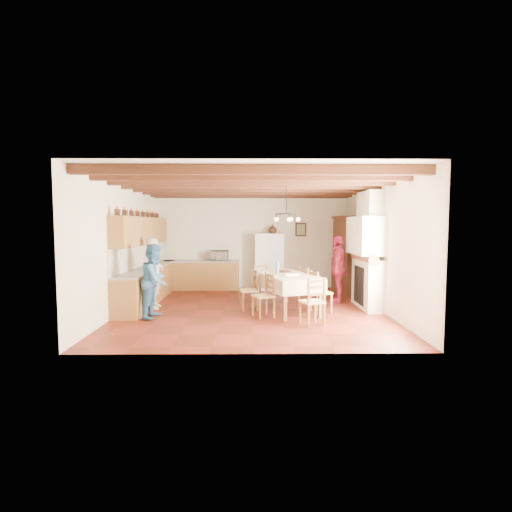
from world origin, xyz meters
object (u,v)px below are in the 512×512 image
Objects in this scene: chair_left_near at (263,295)px; person_woman_blue at (155,281)px; chair_right_near at (321,292)px; chair_right_far at (309,286)px; refrigerator at (269,261)px; person_woman_red at (338,269)px; chair_left_far at (249,289)px; person_man at (155,273)px; chair_end_far at (264,283)px; chair_end_near at (312,301)px; hutch at (347,255)px; microwave at (220,256)px; dining_table at (286,278)px.

chair_left_near is 0.60× the size of person_woman_blue.
chair_right_near and chair_right_far have the same top height.
person_woman_red is (1.69, -2.06, 0.00)m from refrigerator.
chair_right_far is at bearing -67.76° from refrigerator.
refrigerator is 1.81× the size of chair_left_far.
person_man is at bearing -107.19° from chair_left_far.
chair_right_far is 3.76m from person_woman_blue.
chair_right_near and chair_end_far have the same top height.
refrigerator is 1.81× the size of chair_end_near.
chair_end_near is (0.66, -4.38, -0.39)m from refrigerator.
chair_end_near is (-1.54, -3.50, -0.65)m from hutch.
refrigerator is 1.81× the size of chair_left_near.
chair_left_near is 2.36m from person_woman_blue.
chair_end_far is at bearing -44.95° from person_woman_blue.
chair_end_far is 2.98m from person_woman_blue.
chair_end_far is 0.57× the size of person_man.
chair_end_far is (-1.28, 1.29, 0.00)m from chair_right_near.
person_man is 0.98× the size of person_woman_red.
person_woman_red reaches higher than person_man.
hutch is 5.43m from person_man.
person_woman_blue is (-2.34, -0.02, 0.32)m from chair_left_near.
person_woman_red is (1.93, -0.07, 0.39)m from chair_end_far.
refrigerator is at bearing -26.27° from person_woman_blue.
person_woman_red is at bearing -93.10° from chair_right_far.
chair_end_near is 1.74× the size of microwave.
chair_left_near is 1.18m from chair_end_near.
person_woman_blue reaches higher than chair_right_near.
chair_left_far is 1.69m from chair_right_near.
hutch is 2.15m from chair_right_far.
person_woman_blue is at bearing -33.84° from chair_end_near.
chair_right_far is 1.00× the size of chair_end_near.
person_man is (-2.88, -2.77, -0.02)m from refrigerator.
person_woman_blue is (0.24, -0.95, -0.05)m from person_man.
refrigerator is at bearing 155.81° from chair_left_far.
hutch is 3.83m from chair_left_near.
person_man is 3.08× the size of microwave.
microwave is (-3.22, 2.04, 0.19)m from person_woman_red.
person_woman_blue reaches higher than microwave.
dining_table is at bearing -69.39° from person_woman_blue.
dining_table is at bearing -93.82° from chair_end_near.
person_woman_red is at bearing 99.26° from chair_left_far.
microwave is (-1.77, 3.12, 0.27)m from dining_table.
refrigerator is 2.04m from chair_end_far.
person_woman_red is at bearing -48.06° from refrigerator.
dining_table is at bearing -91.32° from chair_end_far.
chair_right_near is 0.55× the size of person_woman_red.
chair_end_near is (0.42, -1.24, -0.31)m from dining_table.
hutch reaches higher than chair_end_far.
chair_left_far is 2.52m from person_woman_red.
dining_table is 2.31× the size of chair_left_near.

